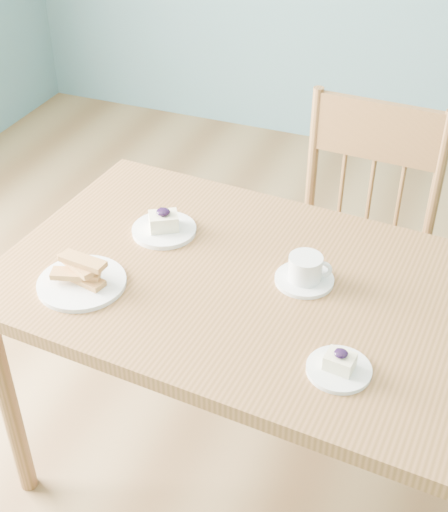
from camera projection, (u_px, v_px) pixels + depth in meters
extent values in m
cube|color=#915E37|center=(275.00, 294.00, 1.78)|extent=(1.46, 0.90, 0.04)
cylinder|color=#915E37|center=(9.00, 405.00, 1.98)|extent=(0.05, 0.05, 0.71)
cylinder|color=#915E37|center=(137.00, 271.00, 2.48)|extent=(0.05, 0.05, 0.71)
cube|color=#915E37|center=(347.00, 273.00, 2.30)|extent=(0.47, 0.45, 0.04)
cylinder|color=#915E37|center=(268.00, 345.00, 2.38)|extent=(0.04, 0.04, 0.44)
cylinder|color=#915E37|center=(382.00, 380.00, 2.25)|extent=(0.04, 0.04, 0.44)
cylinder|color=#915E37|center=(305.00, 284.00, 2.64)|extent=(0.04, 0.04, 0.44)
cylinder|color=#915E37|center=(408.00, 312.00, 2.51)|extent=(0.04, 0.04, 0.44)
cylinder|color=#915E37|center=(313.00, 159.00, 2.35)|extent=(0.03, 0.03, 0.50)
cylinder|color=#915E37|center=(437.00, 185.00, 2.22)|extent=(0.03, 0.03, 0.50)
cube|color=#915E37|center=(379.00, 131.00, 2.20)|extent=(0.39, 0.05, 0.19)
cylinder|color=#915E37|center=(341.00, 193.00, 2.38)|extent=(0.01, 0.01, 0.30)
cylinder|color=#915E37|center=(369.00, 199.00, 2.34)|extent=(0.01, 0.01, 0.30)
cylinder|color=#915E37|center=(398.00, 205.00, 2.31)|extent=(0.01, 0.01, 0.30)
cylinder|color=white|center=(339.00, 369.00, 1.54)|extent=(0.14, 0.14, 0.01)
cube|color=#F4E8BB|center=(340.00, 362.00, 1.52)|extent=(0.07, 0.06, 0.04)
ellipsoid|color=black|center=(341.00, 353.00, 1.51)|extent=(0.03, 0.03, 0.01)
sphere|color=black|center=(345.00, 354.00, 1.51)|extent=(0.01, 0.01, 0.01)
sphere|color=black|center=(338.00, 351.00, 1.51)|extent=(0.01, 0.01, 0.01)
sphere|color=black|center=(341.00, 356.00, 1.50)|extent=(0.01, 0.01, 0.01)
cylinder|color=white|center=(164.00, 230.00, 1.97)|extent=(0.18, 0.18, 0.01)
cube|color=#F4E8BB|center=(164.00, 221.00, 1.95)|extent=(0.10, 0.09, 0.04)
ellipsoid|color=black|center=(163.00, 212.00, 1.93)|extent=(0.04, 0.04, 0.02)
sphere|color=black|center=(167.00, 212.00, 1.93)|extent=(0.02, 0.02, 0.02)
sphere|color=black|center=(161.00, 210.00, 1.94)|extent=(0.02, 0.02, 0.02)
sphere|color=black|center=(163.00, 214.00, 1.92)|extent=(0.02, 0.02, 0.02)
cylinder|color=white|center=(304.00, 279.00, 1.79)|extent=(0.15, 0.15, 0.01)
cylinder|color=white|center=(305.00, 268.00, 1.77)|extent=(0.10, 0.10, 0.06)
cylinder|color=#976F43|center=(306.00, 259.00, 1.75)|extent=(0.07, 0.07, 0.00)
torus|color=white|center=(322.00, 269.00, 1.76)|extent=(0.05, 0.02, 0.05)
cylinder|color=white|center=(82.00, 283.00, 1.78)|extent=(0.22, 0.22, 0.01)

